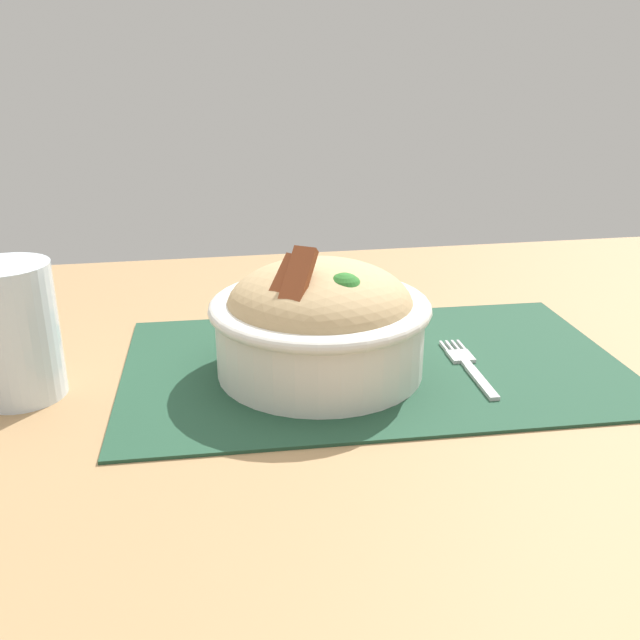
# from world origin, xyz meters

# --- Properties ---
(table) EXTENTS (1.36, 0.80, 0.76)m
(table) POSITION_xyz_m (0.00, 0.00, 0.70)
(table) COLOR #99754C
(table) RESTS_ON ground_plane
(placemat) EXTENTS (0.48, 0.30, 0.00)m
(placemat) POSITION_xyz_m (0.03, -0.01, 0.77)
(placemat) COLOR #1E422D
(placemat) RESTS_ON table
(bowl) EXTENTS (0.24, 0.24, 0.13)m
(bowl) POSITION_xyz_m (-0.02, -0.02, 0.82)
(bowl) COLOR silver
(bowl) RESTS_ON placemat
(fork) EXTENTS (0.02, 0.13, 0.00)m
(fork) POSITION_xyz_m (0.12, -0.03, 0.77)
(fork) COLOR #BEBEBE
(fork) RESTS_ON placemat
(drinking_glass) EXTENTS (0.07, 0.07, 0.12)m
(drinking_glass) POSITION_xyz_m (-0.29, -0.01, 0.82)
(drinking_glass) COLOR silver
(drinking_glass) RESTS_ON table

